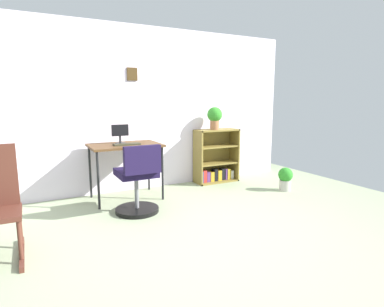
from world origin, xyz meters
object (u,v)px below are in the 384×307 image
object	(u,v)px
desk	(125,149)
potted_plant_on_shelf	(215,116)
office_chair	(138,183)
monitor	(120,134)
bookshelf_low	(215,159)
potted_plant_floor	(285,178)
keyboard	(127,144)

from	to	relation	value
desk	potted_plant_on_shelf	world-z (taller)	potted_plant_on_shelf
office_chair	potted_plant_on_shelf	xyz separation A→B (m)	(1.56, 0.82, 0.71)
monitor	office_chair	size ratio (longest dim) A/B	0.31
desk	bookshelf_low	size ratio (longest dim) A/B	1.07
monitor	bookshelf_low	size ratio (longest dim) A/B	0.30
office_chair	potted_plant_floor	xyz separation A→B (m)	(2.25, -0.08, -0.18)
monitor	keyboard	xyz separation A→B (m)	(0.04, -0.15, -0.13)
desk	bookshelf_low	bearing A→B (deg)	8.58
desk	potted_plant_floor	bearing A→B (deg)	-17.97
office_chair	potted_plant_floor	distance (m)	2.25
keyboard	office_chair	xyz separation A→B (m)	(-0.04, -0.55, -0.39)
office_chair	potted_plant_on_shelf	size ratio (longest dim) A/B	2.34
potted_plant_floor	office_chair	bearing A→B (deg)	178.01
keyboard	office_chair	distance (m)	0.68
potted_plant_on_shelf	potted_plant_floor	world-z (taller)	potted_plant_on_shelf
keyboard	potted_plant_floor	xyz separation A→B (m)	(2.21, -0.63, -0.57)
keyboard	potted_plant_on_shelf	xyz separation A→B (m)	(1.51, 0.27, 0.32)
office_chair	monitor	bearing A→B (deg)	90.22
keyboard	potted_plant_floor	bearing A→B (deg)	-16.01
monitor	bookshelf_low	bearing A→B (deg)	5.97
keyboard	bookshelf_low	distance (m)	1.64
office_chair	potted_plant_on_shelf	bearing A→B (deg)	27.81
monitor	potted_plant_on_shelf	bearing A→B (deg)	4.21
desk	keyboard	xyz separation A→B (m)	(0.00, -0.08, 0.07)
bookshelf_low	potted_plant_on_shelf	distance (m)	0.71
desk	monitor	bearing A→B (deg)	121.58
keyboard	bookshelf_low	xyz separation A→B (m)	(1.57, 0.32, -0.39)
desk	keyboard	bearing A→B (deg)	-88.50
desk	keyboard	distance (m)	0.11
office_chair	potted_plant_on_shelf	world-z (taller)	potted_plant_on_shelf
bookshelf_low	potted_plant_on_shelf	xyz separation A→B (m)	(-0.05, -0.05, 0.70)
desk	monitor	xyz separation A→B (m)	(-0.04, 0.07, 0.20)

